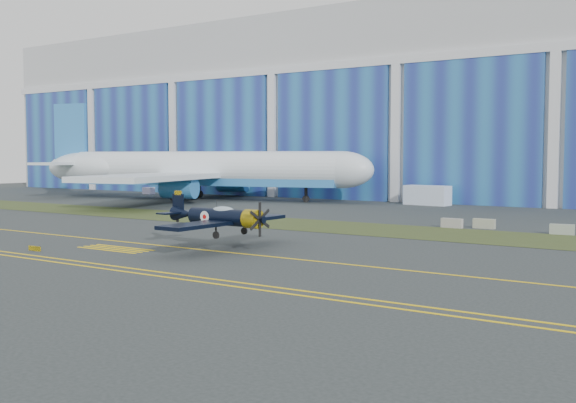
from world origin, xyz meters
The scene contains 14 objects.
ground centered at (0.00, 0.00, 0.00)m, with size 260.00×260.00×0.00m, color #313737.
grass_median centered at (0.00, 14.00, 0.02)m, with size 260.00×10.00×0.02m, color #475128.
taxiway_centreline centered at (0.00, -5.00, 0.01)m, with size 200.00×0.20×0.02m, color yellow.
edge_line_near centered at (0.00, -14.50, 0.01)m, with size 80.00×0.20×0.02m, color yellow.
edge_line_far centered at (0.00, -13.50, 0.01)m, with size 80.00×0.20×0.02m, color yellow.
hold_short_ladder centered at (-18.00, -8.10, 0.01)m, with size 6.00×2.40×0.02m, color yellow, non-canonical shape.
guard_board_left centered at (-22.00, -12.00, 0.17)m, with size 1.20×0.15×0.35m, color yellow.
warbird centered at (-11.69, -3.84, 2.34)m, with size 10.13×12.10×3.51m.
jetliner centered at (-48.81, 37.36, 10.55)m, with size 71.13×64.43×21.10m.
shipping_container centered at (-15.66, 45.79, 1.34)m, with size 6.19×2.47×2.68m, color silver.
cart centered at (-66.70, 43.55, 0.59)m, with size 1.98×1.19×1.19m, color silver.
barrier_a centered at (-2.51, 19.15, 0.45)m, with size 2.00×0.60×0.90m, color #9E9B95.
barrier_b centered at (0.15, 20.36, 0.45)m, with size 2.00×0.60×0.90m, color #9A9F83.
barrier_c centered at (7.25, 19.16, 0.45)m, with size 2.00×0.60×0.90m, color gray.
Camera 1 is at (19.36, -41.68, 6.77)m, focal length 42.00 mm.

